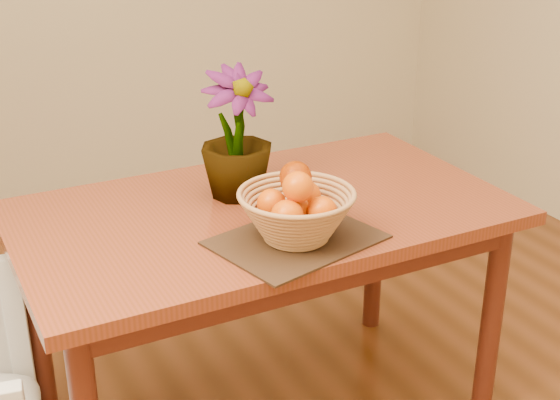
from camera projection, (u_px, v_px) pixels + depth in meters
name	position (u px, v px, depth m)	size (l,w,h in m)	color
table	(263.00, 234.00, 2.27)	(1.40, 0.80, 0.75)	maroon
placemat	(296.00, 240.00, 2.03)	(0.41, 0.31, 0.01)	#321F12
wicker_basket	(296.00, 217.00, 2.00)	(0.31, 0.31, 0.13)	#A37044
orange_pile	(296.00, 196.00, 1.98)	(0.19, 0.18, 0.15)	#DD5103
potted_plant	(237.00, 134.00, 2.23)	(0.21, 0.21, 0.38)	#224E16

